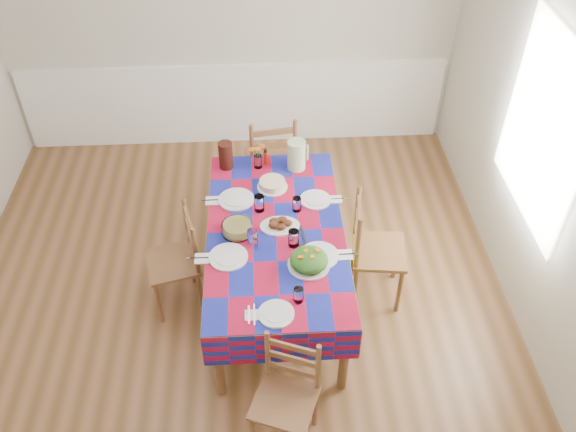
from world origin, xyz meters
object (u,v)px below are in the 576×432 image
object	(u,v)px
meat_platter	(280,224)
green_pitcher	(296,155)
chair_left	(178,261)
chair_far	(271,161)
chair_right	(373,251)
tea_pitcher	(226,155)
dining_table	(276,238)
chair_near	(286,397)

from	to	relation	value
meat_platter	green_pitcher	size ratio (longest dim) A/B	1.15
green_pitcher	chair_left	size ratio (longest dim) A/B	0.29
chair_far	chair_left	bearing A→B (deg)	49.15
chair_right	green_pitcher	bearing A→B (deg)	42.93
tea_pitcher	chair_far	size ratio (longest dim) A/B	0.24
dining_table	chair_near	size ratio (longest dim) A/B	2.20
meat_platter	chair_near	distance (m)	1.30
chair_left	dining_table	bearing A→B (deg)	74.42
tea_pitcher	chair_right	xyz separation A→B (m)	(1.15, -0.81, -0.39)
chair_near	chair_right	size ratio (longest dim) A/B	0.89
dining_table	chair_far	world-z (taller)	chair_far
dining_table	chair_right	distance (m)	0.79
tea_pitcher	chair_left	size ratio (longest dim) A/B	0.26
meat_platter	chair_far	size ratio (longest dim) A/B	0.30
meat_platter	chair_left	xyz separation A→B (m)	(-0.80, -0.03, -0.32)
dining_table	tea_pitcher	size ratio (longest dim) A/B	8.04
green_pitcher	chair_far	size ratio (longest dim) A/B	0.26
chair_far	dining_table	bearing A→B (deg)	81.77
green_pitcher	tea_pitcher	world-z (taller)	green_pitcher
green_pitcher	chair_near	bearing A→B (deg)	-95.52
green_pitcher	chair_left	xyz separation A→B (m)	(-0.98, -0.76, -0.43)
tea_pitcher	chair_right	world-z (taller)	tea_pitcher
chair_near	chair_right	xyz separation A→B (m)	(0.75, 1.22, 0.05)
dining_table	chair_near	distance (m)	1.24
green_pitcher	chair_right	bearing A→B (deg)	-53.85
dining_table	chair_left	distance (m)	0.80
chair_left	chair_right	distance (m)	1.54
green_pitcher	chair_near	distance (m)	2.05
meat_platter	chair_right	xyz separation A→B (m)	(0.73, -0.03, -0.29)
chair_far	chair_near	bearing A→B (deg)	82.27
green_pitcher	chair_far	world-z (taller)	same
chair_left	chair_right	bearing A→B (deg)	75.02
tea_pitcher	dining_table	bearing A→B (deg)	-64.86
green_pitcher	chair_near	size ratio (longest dim) A/B	0.30
green_pitcher	tea_pitcher	distance (m)	0.59
chair_left	meat_platter	bearing A→B (deg)	77.29
meat_platter	green_pitcher	world-z (taller)	green_pitcher
meat_platter	chair_right	bearing A→B (deg)	-2.69
dining_table	chair_right	size ratio (longest dim) A/B	1.96
tea_pitcher	chair_near	world-z (taller)	tea_pitcher
chair_near	chair_right	world-z (taller)	chair_right
meat_platter	chair_near	size ratio (longest dim) A/B	0.35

